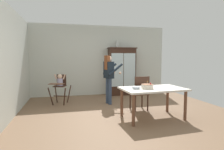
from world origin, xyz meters
TOP-DOWN VIEW (x-y plane):
  - ground_plane at (0.00, 0.00)m, footprint 6.24×6.24m
  - wall_back at (0.00, 2.63)m, footprint 5.32×0.06m
  - wall_left at (-2.63, 0.00)m, footprint 0.06×5.32m
  - china_cabinet at (0.82, 2.37)m, footprint 1.09×0.48m
  - ceramic_vase at (0.62, 2.37)m, footprint 0.13×0.13m
  - high_chair_with_toddler at (-1.52, 1.41)m, footprint 0.73×0.81m
  - adult_person at (-0.02, 1.04)m, footprint 0.59×0.57m
  - dining_table at (0.68, -0.60)m, footprint 1.54×0.98m
  - birthday_cake at (0.50, -0.66)m, footprint 0.28×0.28m
  - serving_bowl at (0.23, -0.64)m, footprint 0.18×0.18m
  - dining_chair_far_side at (0.64, 0.07)m, footprint 0.45×0.45m

SIDE VIEW (x-z plane):
  - ground_plane at x=0.00m, z-range 0.00..0.00m
  - dining_chair_far_side at x=0.64m, z-range 0.08..1.04m
  - dining_table at x=0.68m, z-range 0.28..1.02m
  - high_chair_with_toddler at x=-1.52m, z-range 0.18..1.13m
  - serving_bowl at x=0.23m, z-range 0.74..0.79m
  - birthday_cake at x=0.50m, z-range 0.70..0.89m
  - china_cabinet at x=0.82m, z-range 0.01..1.85m
  - adult_person at x=-0.02m, z-range 0.20..1.73m
  - wall_back at x=0.00m, z-range 0.00..2.70m
  - wall_left at x=-2.63m, z-range 0.00..2.70m
  - ceramic_vase at x=0.62m, z-range 1.83..2.10m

